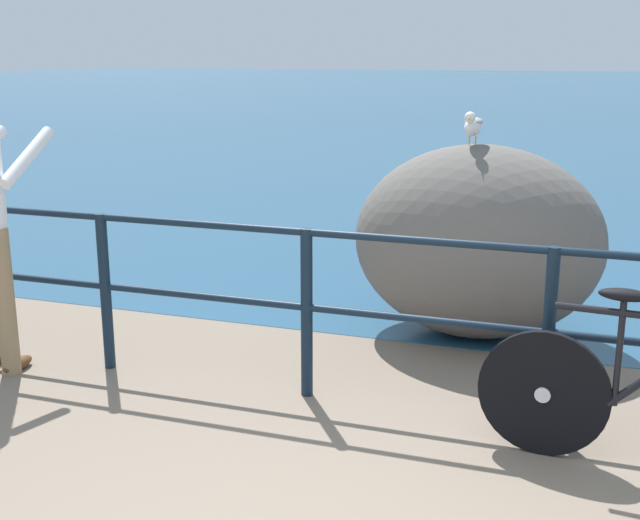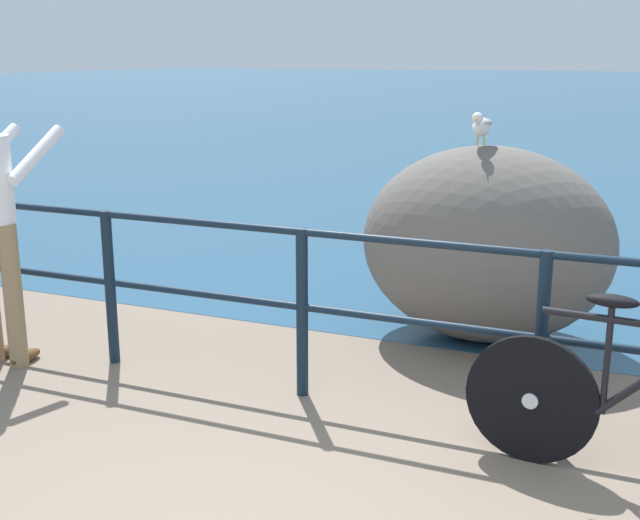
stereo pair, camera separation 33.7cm
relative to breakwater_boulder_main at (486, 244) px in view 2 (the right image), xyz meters
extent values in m
cube|color=#756656|center=(-0.09, 16.65, -0.74)|extent=(120.00, 120.00, 0.10)
cylinder|color=black|center=(-2.15, -1.43, -0.18)|extent=(0.07, 0.07, 1.02)
cylinder|color=black|center=(-0.78, -1.43, -0.18)|extent=(0.07, 0.07, 1.02)
cylinder|color=black|center=(0.59, -1.43, -0.18)|extent=(0.07, 0.07, 1.02)
cylinder|color=black|center=(-0.09, -1.43, 0.31)|extent=(9.58, 0.04, 0.04)
cylinder|color=black|center=(-0.09, -1.43, -0.14)|extent=(9.58, 0.04, 0.04)
cylinder|color=black|center=(0.60, -1.73, -0.36)|extent=(0.66, 0.09, 0.66)
cylinder|color=#B7BCC6|center=(0.60, -1.73, -0.36)|extent=(0.08, 0.06, 0.08)
cylinder|color=black|center=(0.94, -1.76, -0.10)|extent=(0.03, 0.03, 0.53)
ellipsoid|color=black|center=(0.94, -1.76, 0.20)|extent=(0.25, 0.12, 0.06)
ellipsoid|color=#513319|center=(-2.89, -1.67, -0.65)|extent=(0.11, 0.26, 0.08)
cylinder|color=#8C7251|center=(-2.68, -1.73, -0.22)|extent=(0.12, 0.12, 0.95)
ellipsoid|color=#513319|center=(-2.69, -1.67, -0.65)|extent=(0.11, 0.26, 0.08)
cylinder|color=white|center=(-2.61, -1.49, 0.67)|extent=(0.09, 0.52, 0.34)
ellipsoid|color=#605B56|center=(0.00, 0.00, 0.00)|extent=(1.77, 1.33, 1.38)
cylinder|color=gold|center=(-0.04, -0.05, 0.72)|extent=(0.01, 0.01, 0.06)
cylinder|color=gold|center=(-0.08, -0.05, 0.72)|extent=(0.01, 0.01, 0.06)
ellipsoid|color=white|center=(-0.06, -0.05, 0.82)|extent=(0.12, 0.26, 0.13)
ellipsoid|color=#9E9EA3|center=(-0.06, -0.03, 0.85)|extent=(0.13, 0.24, 0.06)
sphere|color=white|center=(-0.07, -0.17, 0.89)|extent=(0.08, 0.08, 0.08)
cone|color=gold|center=(-0.07, -0.22, 0.88)|extent=(0.03, 0.05, 0.02)
camera|label=1|loc=(0.77, -5.70, 1.31)|focal=45.69mm
camera|label=2|loc=(1.08, -5.58, 1.31)|focal=45.69mm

